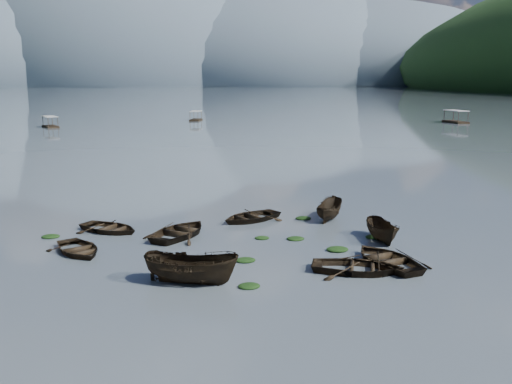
{
  "coord_description": "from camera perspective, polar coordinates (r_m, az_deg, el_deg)",
  "views": [
    {
      "loc": [
        -5.82,
        -24.66,
        9.37
      ],
      "look_at": [
        0.0,
        12.0,
        2.0
      ],
      "focal_mm": 40.0,
      "sensor_mm": 36.0,
      "label": 1
    }
  ],
  "objects": [
    {
      "name": "weed_clump_0",
      "position": [
        26.49,
        -0.7,
        -9.49
      ],
      "size": [
        1.03,
        0.84,
        0.23
      ],
      "primitive_type": "ellipsoid",
      "color": "black",
      "rests_on": "ground"
    },
    {
      "name": "pontoon_left",
      "position": [
        120.33,
        -19.85,
        6.1
      ],
      "size": [
        4.2,
        5.9,
        2.09
      ],
      "primitive_type": null,
      "rotation": [
        0.0,
        0.0,
        0.4
      ],
      "color": "black",
      "rests_on": "ground"
    },
    {
      "name": "weed_clump_3",
      "position": [
        34.18,
        0.61,
        -4.68
      ],
      "size": [
        0.88,
        0.74,
        0.2
      ],
      "primitive_type": "ellipsoid",
      "color": "black",
      "rests_on": "ground"
    },
    {
      "name": "weed_clump_5",
      "position": [
        36.6,
        -19.84,
        -4.29
      ],
      "size": [
        1.09,
        0.88,
        0.23
      ],
      "primitive_type": "ellipsoid",
      "color": "black",
      "rests_on": "ground"
    },
    {
      "name": "ground_plane",
      "position": [
        27.01,
        4.05,
        -9.1
      ],
      "size": [
        2400.0,
        2400.0,
        0.0
      ],
      "primitive_type": "plane",
      "color": "#4A555D"
    },
    {
      "name": "rowboat_0",
      "position": [
        32.93,
        -17.34,
        -5.83
      ],
      "size": [
        4.4,
        4.89,
        0.83
      ],
      "primitive_type": "imported",
      "rotation": [
        0.0,
        0.0,
        0.48
      ],
      "color": "black",
      "rests_on": "ground"
    },
    {
      "name": "pontoon_right",
      "position": [
        132.31,
        19.32,
        6.55
      ],
      "size": [
        3.1,
        6.87,
        2.59
      ],
      "primitive_type": null,
      "rotation": [
        0.0,
        0.0,
        0.04
      ],
      "color": "black",
      "rests_on": "ground"
    },
    {
      "name": "weed_clump_4",
      "position": [
        35.08,
        11.78,
        -4.5
      ],
      "size": [
        1.12,
        0.89,
        0.23
      ],
      "primitive_type": "ellipsoid",
      "color": "black",
      "rests_on": "ground"
    },
    {
      "name": "rowboat_4",
      "position": [
        28.85,
        10.11,
        -7.9
      ],
      "size": [
        5.33,
        4.55,
        0.93
      ],
      "primitive_type": "imported",
      "rotation": [
        0.0,
        0.0,
        1.23
      ],
      "color": "black",
      "rests_on": "ground"
    },
    {
      "name": "rowboat_8",
      "position": [
        39.27,
        7.28,
        -2.67
      ],
      "size": [
        3.11,
        4.06,
        1.48
      ],
      "primitive_type": "imported",
      "rotation": [
        0.0,
        0.0,
        2.64
      ],
      "color": "black",
      "rests_on": "ground"
    },
    {
      "name": "rowboat_5",
      "position": [
        34.61,
        12.51,
        -4.75
      ],
      "size": [
        1.58,
        3.82,
        1.45
      ],
      "primitive_type": "imported",
      "rotation": [
        0.0,
        0.0,
        -0.04
      ],
      "color": "black",
      "rests_on": "ground"
    },
    {
      "name": "weed_clump_6",
      "position": [
        34.07,
        3.97,
        -4.76
      ],
      "size": [
        1.05,
        0.88,
        0.22
      ],
      "primitive_type": "ellipsoid",
      "color": "black",
      "rests_on": "ground"
    },
    {
      "name": "haze_mtn_b",
      "position": [
        926.29,
        -12.59,
        10.39
      ],
      "size": [
        520.0,
        520.0,
        340.0
      ],
      "primitive_type": "ellipsoid",
      "color": "#475666",
      "rests_on": "ground"
    },
    {
      "name": "weed_clump_7",
      "position": [
        39.0,
        4.75,
        -2.71
      ],
      "size": [
        1.07,
        0.85,
        0.23
      ],
      "primitive_type": "ellipsoid",
      "color": "black",
      "rests_on": "ground"
    },
    {
      "name": "rowboat_2",
      "position": [
        27.11,
        -6.5,
        -9.07
      ],
      "size": [
        4.92,
        3.25,
        1.78
      ],
      "primitive_type": "imported",
      "rotation": [
        0.0,
        0.0,
        1.21
      ],
      "color": "black",
      "rests_on": "ground"
    },
    {
      "name": "haze_mtn_d",
      "position": [
        980.43,
        10.57,
        10.5
      ],
      "size": [
        520.0,
        520.0,
        220.0
      ],
      "primitive_type": "ellipsoid",
      "color": "#475666",
      "rests_on": "ground"
    },
    {
      "name": "pontoon_centre",
      "position": [
        132.7,
        -6.03,
        7.12
      ],
      "size": [
        3.45,
        5.77,
        2.07
      ],
      "primitive_type": null,
      "rotation": [
        0.0,
        0.0,
        -0.24
      ],
      "color": "black",
      "rests_on": "ground"
    },
    {
      "name": "weed_clump_1",
      "position": [
        30.06,
        -1.08,
        -6.94
      ],
      "size": [
        1.08,
        0.86,
        0.24
      ],
      "primitive_type": "ellipsoid",
      "color": "black",
      "rests_on": "ground"
    },
    {
      "name": "rowboat_6",
      "position": [
        36.89,
        -14.43,
        -3.85
      ],
      "size": [
        5.12,
        4.93,
        0.86
      ],
      "primitive_type": "imported",
      "rotation": [
        0.0,
        0.0,
        0.9
      ],
      "color": "black",
      "rests_on": "ground"
    },
    {
      "name": "weed_clump_2",
      "position": [
        32.17,
        8.14,
        -5.82
      ],
      "size": [
        1.25,
        1.0,
        0.27
      ],
      "primitive_type": "ellipsoid",
      "color": "black",
      "rests_on": "ground"
    },
    {
      "name": "rowboat_7",
      "position": [
        38.51,
        -0.54,
        -2.85
      ],
      "size": [
        5.4,
        4.97,
        0.91
      ],
      "primitive_type": "imported",
      "rotation": [
        0.0,
        0.0,
        5.25
      ],
      "color": "black",
      "rests_on": "ground"
    },
    {
      "name": "rowboat_3",
      "position": [
        30.36,
        12.99,
        -7.04
      ],
      "size": [
        4.36,
        5.32,
        0.96
      ],
      "primitive_type": "imported",
      "rotation": [
        0.0,
        0.0,
        3.39
      ],
      "color": "black",
      "rests_on": "ground"
    },
    {
      "name": "haze_mtn_c",
      "position": [
        936.13,
        -0.06,
        10.66
      ],
      "size": [
        520.0,
        520.0,
        260.0
      ],
      "primitive_type": "ellipsoid",
      "color": "#475666",
      "rests_on": "ground"
    },
    {
      "name": "rowboat_1",
      "position": [
        35.05,
        -7.55,
        -4.37
      ],
      "size": [
        5.53,
        5.86,
        0.99
      ],
      "primitive_type": "imported",
      "rotation": [
        0.0,
        0.0,
        2.53
      ],
      "color": "black",
      "rests_on": "ground"
    }
  ]
}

